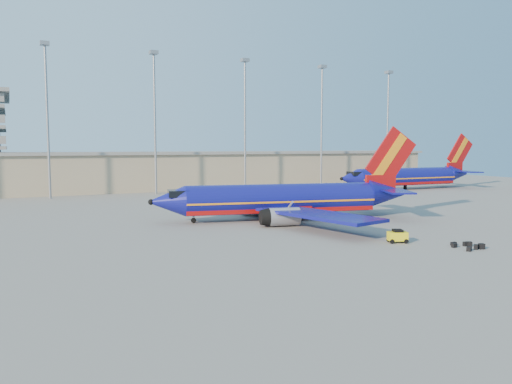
# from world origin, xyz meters

# --- Properties ---
(ground) EXTENTS (220.00, 220.00, 0.00)m
(ground) POSITION_xyz_m (0.00, 0.00, 0.00)
(ground) COLOR slate
(ground) RESTS_ON ground
(terminal_building) EXTENTS (122.00, 16.00, 8.50)m
(terminal_building) POSITION_xyz_m (10.00, 58.00, 4.32)
(terminal_building) COLOR gray
(terminal_building) RESTS_ON ground
(light_mast_row) EXTENTS (101.60, 1.60, 28.65)m
(light_mast_row) POSITION_xyz_m (5.00, 46.00, 17.55)
(light_mast_row) COLOR gray
(light_mast_row) RESTS_ON ground
(aircraft_main) EXTENTS (36.39, 34.64, 12.46)m
(aircraft_main) POSITION_xyz_m (1.25, 3.39, 2.66)
(aircraft_main) COLOR navy
(aircraft_main) RESTS_ON ground
(aircraft_second) EXTENTS (37.78, 14.72, 12.79)m
(aircraft_second) POSITION_xyz_m (49.31, 31.94, 2.93)
(aircraft_second) COLOR navy
(aircraft_second) RESTS_ON ground
(baggage_tug) EXTENTS (2.19, 1.79, 1.37)m
(baggage_tug) POSITION_xyz_m (3.26, -15.49, 0.71)
(baggage_tug) COLOR yellow
(baggage_tug) RESTS_ON ground
(luggage_pile) EXTENTS (2.67, 3.00, 0.53)m
(luggage_pile) POSITION_xyz_m (7.54, -20.55, 0.22)
(luggage_pile) COLOR black
(luggage_pile) RESTS_ON ground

